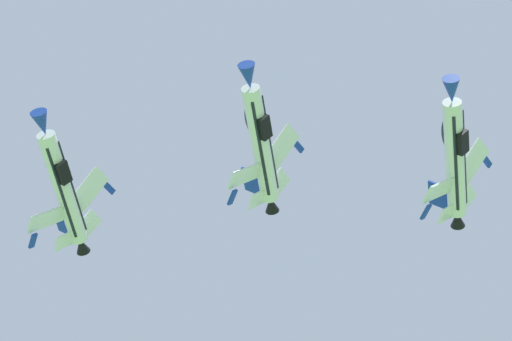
% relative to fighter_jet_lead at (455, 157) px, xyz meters
% --- Properties ---
extents(fighter_jet_lead, '(10.71, 13.94, 7.32)m').
position_rel_fighter_jet_lead_xyz_m(fighter_jet_lead, '(0.00, 0.00, 0.00)').
color(fighter_jet_lead, white).
extents(fighter_jet_left_wing, '(10.81, 13.94, 7.72)m').
position_rel_fighter_jet_lead_xyz_m(fighter_jet_left_wing, '(-12.48, -12.09, 1.96)').
color(fighter_jet_left_wing, white).
extents(fighter_jet_right_wing, '(10.82, 13.94, 7.74)m').
position_rel_fighter_jet_lead_xyz_m(fighter_jet_right_wing, '(-28.67, -21.56, 0.97)').
color(fighter_jet_right_wing, white).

